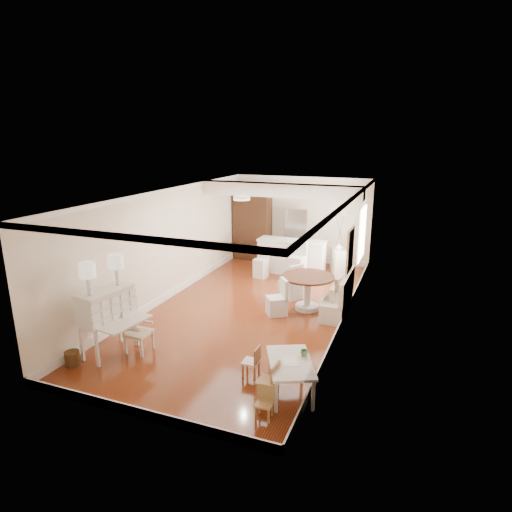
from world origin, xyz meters
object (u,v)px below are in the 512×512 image
Objects in this scene: secretary_bureau at (108,322)px; kids_chair_c at (264,403)px; slip_chair_near at (277,297)px; breakfast_counter at (291,256)px; dining_table at (308,293)px; slip_chair_far at (291,281)px; gustavian_armchair at (139,332)px; sideboard at (339,262)px; kids_chair_a at (268,380)px; kids_table at (290,377)px; bar_stool_right at (297,261)px; bar_stool_left at (261,263)px; pantry_cabinet at (252,225)px; fridge at (307,237)px; wicker_basket at (72,358)px; kids_chair_b at (251,361)px.

secretary_bureau is 2.53× the size of kids_chair_c.
breakfast_counter is (-0.59, 3.22, 0.09)m from slip_chair_near.
slip_chair_far is at bearing 134.76° from dining_table.
gustavian_armchair reaches higher than sideboard.
sideboard reaches higher than kids_chair_a.
kids_table is (3.11, -0.28, -0.13)m from gustavian_armchair.
gustavian_armchair is (0.49, 0.26, -0.24)m from secretary_bureau.
dining_table is 1.10× the size of bar_stool_right.
kids_chair_a is 0.51m from kids_chair_c.
dining_table is 2.66m from bar_stool_left.
pantry_cabinet is (-2.04, 1.70, 0.59)m from bar_stool_right.
sideboard is at bearing 131.46° from slip_chair_near.
kids_table is at bearing 141.36° from kids_chair_a.
secretary_bureau is 5.48m from bar_stool_left.
bar_stool_right is at bearing 149.53° from slip_chair_near.
kids_chair_a reaches higher than kids_chair_c.
slip_chair_near reaches higher than kids_chair_c.
kids_table is at bearing -73.69° from breakfast_counter.
secretary_bureau is at bearing -75.39° from slip_chair_near.
bar_stool_right is at bearing 112.60° from dining_table.
kids_table is at bearing 8.36° from secretary_bureau.
gustavian_armchair is 6.75m from sideboard.
fridge is at bearing 83.14° from secretary_bureau.
kids_chair_a is 8.23m from pantry_cabinet.
breakfast_counter is 2.51× the size of sideboard.
kids_chair_a is at bearing -84.96° from dining_table.
bar_stool_left is (-1.89, 1.88, 0.03)m from dining_table.
pantry_cabinet is at bearing 172.10° from slip_chair_near.
dining_table is at bearing 92.91° from kids_chair_c.
breakfast_counter is at bearing 100.15° from kids_chair_c.
kids_chair_c is at bearing -109.50° from sideboard.
dining_table is (2.98, 3.48, -0.23)m from secretary_bureau.
bar_stool_right reaches higher than wicker_basket.
breakfast_counter is (-1.64, 6.93, 0.26)m from kids_chair_c.
kids_chair_c is at bearing -83.94° from dining_table.
kids_chair_a is 6.10m from bar_stool_left.
kids_chair_c is 0.56× the size of slip_chair_far.
wicker_basket is 0.51× the size of kids_chair_c.
bar_stool_left is 0.39× the size of pantry_cabinet.
slip_chair_far is 0.40× the size of pantry_cabinet.
kids_chair_a is at bearing 43.41° from slip_chair_far.
slip_chair_far reaches higher than dining_table.
sideboard is (0.35, 6.24, 0.11)m from kids_chair_b.
breakfast_counter reaches higher than kids_chair_c.
breakfast_counter is (-1.80, 6.15, 0.23)m from kids_table.
slip_chair_far reaches higher than kids_chair_c.
sideboard is at bearing 38.95° from bar_stool_left.
bar_stool_left reaches higher than dining_table.
kids_table is 3.18m from slip_chair_near.
kids_table is 0.81m from kids_chair_b.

